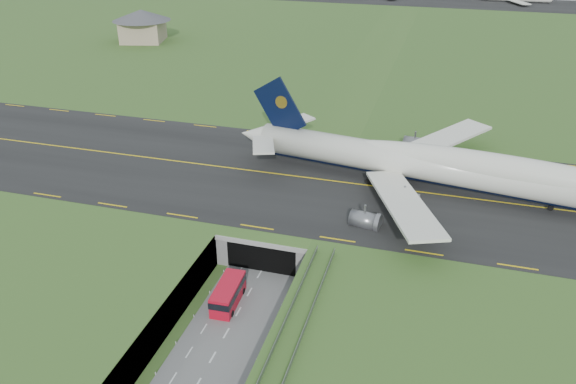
% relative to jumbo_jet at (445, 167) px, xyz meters
% --- Properties ---
extents(ground, '(900.00, 900.00, 0.00)m').
position_rel_jumbo_jet_xyz_m(ground, '(-27.75, -34.99, -11.07)').
color(ground, '#345823').
rests_on(ground, ground).
extents(airfield_deck, '(800.00, 800.00, 6.00)m').
position_rel_jumbo_jet_xyz_m(airfield_deck, '(-27.75, -34.99, -8.07)').
color(airfield_deck, gray).
rests_on(airfield_deck, ground).
extents(trench_road, '(12.00, 75.00, 0.20)m').
position_rel_jumbo_jet_xyz_m(trench_road, '(-27.75, -42.49, -10.97)').
color(trench_road, slate).
rests_on(trench_road, ground).
extents(taxiway, '(800.00, 44.00, 0.18)m').
position_rel_jumbo_jet_xyz_m(taxiway, '(-27.75, -1.99, -4.98)').
color(taxiway, black).
rests_on(taxiway, airfield_deck).
extents(tunnel_portal, '(17.00, 22.30, 6.00)m').
position_rel_jumbo_jet_xyz_m(tunnel_portal, '(-27.75, -18.28, -7.74)').
color(tunnel_portal, gray).
rests_on(tunnel_portal, ground).
extents(guideway, '(3.00, 53.00, 7.05)m').
position_rel_jumbo_jet_xyz_m(guideway, '(-16.75, -54.10, -5.75)').
color(guideway, '#A8A8A3').
rests_on(guideway, ground).
extents(jumbo_jet, '(86.56, 56.60, 18.92)m').
position_rel_jumbo_jet_xyz_m(jumbo_jet, '(0.00, 0.00, 0.00)').
color(jumbo_jet, white).
rests_on(jumbo_jet, ground).
extents(shuttle_tram, '(3.67, 8.77, 3.49)m').
position_rel_jumbo_jet_xyz_m(shuttle_tram, '(-29.97, -36.42, -9.17)').
color(shuttle_tram, red).
rests_on(shuttle_tram, ground).
extents(service_building, '(27.17, 27.17, 12.17)m').
position_rel_jumbo_jet_xyz_m(service_building, '(-118.82, 98.97, 2.14)').
color(service_building, tan).
rests_on(service_building, ground).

